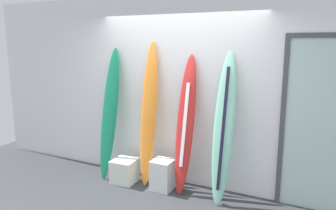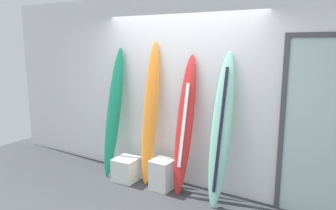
# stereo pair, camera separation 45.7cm
# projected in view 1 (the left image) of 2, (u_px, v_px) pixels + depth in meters

# --- Properties ---
(wall_back) EXTENTS (7.20, 0.20, 2.80)m
(wall_back) POSITION_uv_depth(u_px,v_px,m) (181.00, 90.00, 4.83)
(wall_back) COLOR white
(wall_back) RESTS_ON ground
(surfboard_emerald) EXTENTS (0.30, 0.47, 2.03)m
(surfboard_emerald) POSITION_uv_depth(u_px,v_px,m) (110.00, 114.00, 5.04)
(surfboard_emerald) COLOR #137450
(surfboard_emerald) RESTS_ON ground
(surfboard_sunset) EXTENTS (0.26, 0.39, 2.12)m
(surfboard_sunset) POSITION_uv_depth(u_px,v_px,m) (149.00, 115.00, 4.78)
(surfboard_sunset) COLOR orange
(surfboard_sunset) RESTS_ON ground
(surfboard_crimson) EXTENTS (0.27, 0.45, 1.95)m
(surfboard_crimson) POSITION_uv_depth(u_px,v_px,m) (185.00, 126.00, 4.52)
(surfboard_crimson) COLOR red
(surfboard_crimson) RESTS_ON ground
(surfboard_seafoam) EXTENTS (0.28, 0.48, 2.00)m
(surfboard_seafoam) POSITION_uv_depth(u_px,v_px,m) (224.00, 129.00, 4.24)
(surfboard_seafoam) COLOR #7DC5AB
(surfboard_seafoam) RESTS_ON ground
(display_block_left) EXTENTS (0.36, 0.36, 0.35)m
(display_block_left) POSITION_uv_depth(u_px,v_px,m) (125.00, 171.00, 4.94)
(display_block_left) COLOR white
(display_block_left) RESTS_ON ground
(display_block_center) EXTENTS (0.29, 0.29, 0.44)m
(display_block_center) POSITION_uv_depth(u_px,v_px,m) (163.00, 175.00, 4.69)
(display_block_center) COLOR white
(display_block_center) RESTS_ON ground
(glass_door) EXTENTS (1.03, 0.06, 2.21)m
(glass_door) POSITION_uv_depth(u_px,v_px,m) (325.00, 123.00, 3.93)
(glass_door) COLOR silver
(glass_door) RESTS_ON ground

